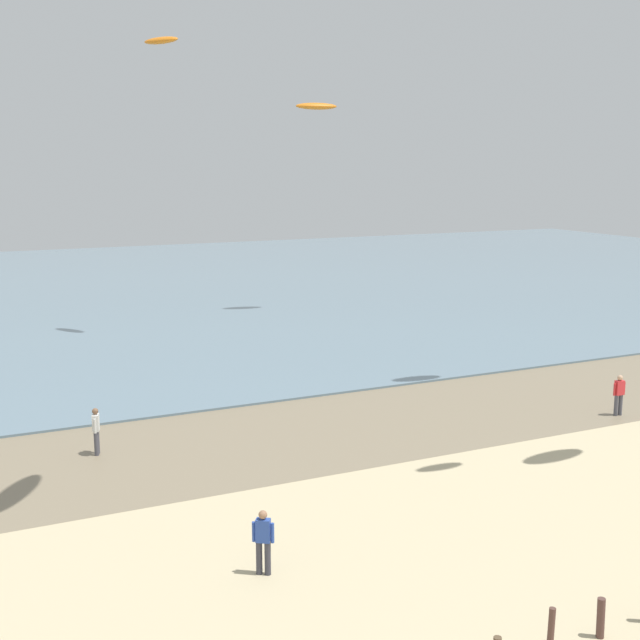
% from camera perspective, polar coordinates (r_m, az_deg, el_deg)
% --- Properties ---
extents(wet_sand_strip, '(120.00, 8.64, 0.01)m').
position_cam_1_polar(wet_sand_strip, '(30.58, -8.16, -8.81)').
color(wet_sand_strip, '#84755B').
rests_on(wet_sand_strip, ground).
extents(sea, '(160.00, 70.00, 0.10)m').
position_cam_1_polar(sea, '(68.21, -17.97, 1.71)').
color(sea, slate).
rests_on(sea, ground).
extents(person_nearest_camera, '(0.32, 0.55, 1.71)m').
position_cam_1_polar(person_nearest_camera, '(30.49, -15.23, -7.33)').
color(person_nearest_camera, '#4C4C56').
rests_on(person_nearest_camera, ground).
extents(person_mid_beach, '(0.49, 0.38, 1.71)m').
position_cam_1_polar(person_mid_beach, '(21.40, -3.95, -14.95)').
color(person_mid_beach, '#383842').
rests_on(person_mid_beach, ground).
extents(person_by_waterline, '(0.57, 0.25, 1.71)m').
position_cam_1_polar(person_by_waterline, '(36.00, 19.98, -4.82)').
color(person_by_waterline, '#4C4C56').
rests_on(person_by_waterline, ground).
extents(kite_aloft_2, '(2.95, 1.49, 0.58)m').
position_cam_1_polar(kite_aloft_2, '(56.73, -0.26, 14.57)').
color(kite_aloft_2, orange).
extents(kite_aloft_4, '(2.04, 2.46, 0.59)m').
position_cam_1_polar(kite_aloft_4, '(49.65, -10.94, 18.45)').
color(kite_aloft_4, orange).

